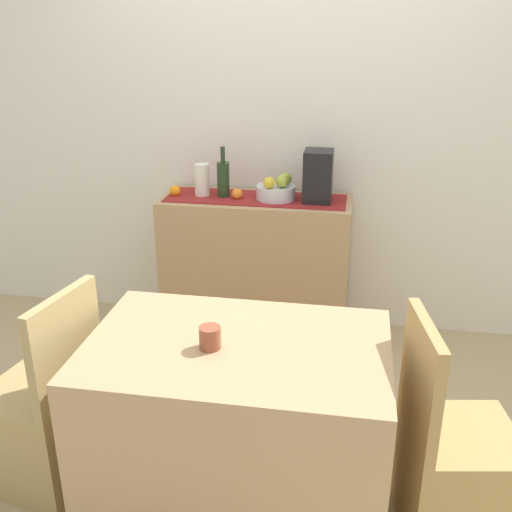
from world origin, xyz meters
name	(u,v)px	position (x,y,z in m)	size (l,w,h in m)	color
ground_plane	(256,426)	(0.00, 0.00, -0.01)	(6.40, 6.40, 0.02)	tan
room_wall_rear	(289,110)	(0.00, 1.18, 1.35)	(6.40, 0.06, 2.70)	silver
sideboard_console	(256,268)	(-0.16, 0.92, 0.44)	(1.11, 0.42, 0.88)	tan
table_runner	(256,198)	(-0.16, 0.92, 0.88)	(1.04, 0.32, 0.01)	maroon
fruit_bowl	(276,192)	(-0.04, 0.92, 0.92)	(0.23, 0.23, 0.08)	silver
apple_center	(269,183)	(-0.07, 0.86, 0.99)	(0.07, 0.07, 0.07)	gold
apple_rear	(286,178)	(0.01, 0.97, 0.99)	(0.07, 0.07, 0.07)	#8BA831
apple_front	(282,181)	(0.00, 0.89, 1.00)	(0.07, 0.07, 0.07)	#99A938
wine_bottle	(223,179)	(-0.35, 0.92, 0.99)	(0.07, 0.07, 0.30)	#21361D
coffee_maker	(318,176)	(0.20, 0.92, 1.03)	(0.16, 0.18, 0.30)	black
ceramic_vase	(202,180)	(-0.48, 0.92, 0.97)	(0.09, 0.09, 0.19)	silver
orange_loose_near_bowl	(175,191)	(-0.63, 0.90, 0.91)	(0.07, 0.07, 0.07)	orange
orange_loose_end	(237,194)	(-0.26, 0.89, 0.91)	(0.06, 0.06, 0.06)	orange
dining_table	(238,426)	(0.01, -0.49, 0.37)	(1.13, 0.74, 0.74)	tan
coffee_cup	(210,338)	(-0.08, -0.54, 0.78)	(0.08, 0.08, 0.08)	brown
chair_near_window	(45,425)	(-0.81, -0.50, 0.27)	(0.47, 0.47, 0.90)	tan
chair_by_corner	(453,472)	(0.84, -0.49, 0.27)	(0.46, 0.46, 0.90)	tan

